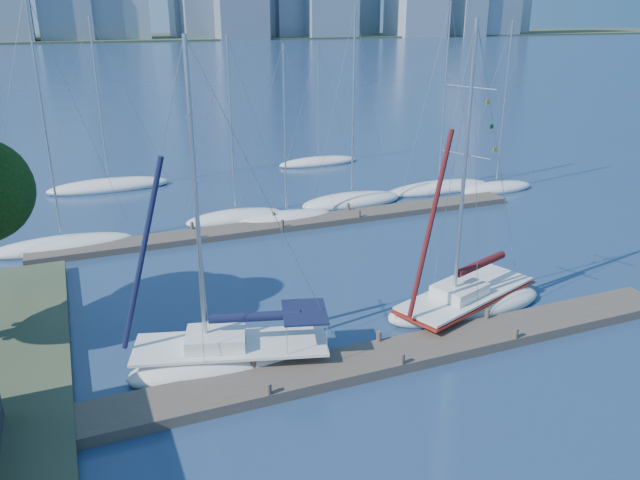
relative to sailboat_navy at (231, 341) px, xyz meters
name	(u,v)px	position (x,y,z in m)	size (l,w,h in m)	color
ground	(389,361)	(5.52, -1.96, -1.01)	(700.00, 700.00, 0.00)	navy
near_dock	(390,356)	(5.52, -1.96, -0.81)	(26.00, 2.00, 0.40)	#4D4238
far_dock	(294,224)	(7.52, 14.04, -0.83)	(30.00, 1.80, 0.36)	#4D4238
far_shore	(76,39)	(5.52, 318.04, -1.01)	(800.00, 100.00, 1.50)	#38472D
sailboat_navy	(231,341)	(0.00, 0.00, 0.00)	(7.93, 4.46, 12.17)	white
sailboat_maroon	(467,288)	(10.57, 0.54, 0.04)	(7.95, 4.88, 12.59)	white
bg_boat_0	(63,245)	(-5.54, 15.17, -0.75)	(7.84, 4.35, 13.62)	white
bg_boat_1	(236,217)	(4.52, 16.37, -0.76)	(6.24, 2.17, 11.44)	white
bg_boat_2	(287,218)	(7.43, 15.11, -0.78)	(6.31, 4.07, 10.91)	white
bg_boat_3	(352,201)	(12.71, 16.86, -0.73)	(7.49, 4.99, 12.97)	white
bg_boat_4	(438,188)	(19.97, 17.51, -0.75)	(8.52, 5.17, 13.30)	white
bg_boat_5	(496,188)	(23.88, 15.99, -0.77)	(6.11, 2.27, 12.07)	white
bg_boat_6	(109,186)	(-2.16, 27.05, -0.74)	(8.93, 5.30, 12.44)	white
bg_boat_7	(318,162)	(15.05, 28.66, -0.79)	(7.26, 4.39, 10.08)	white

